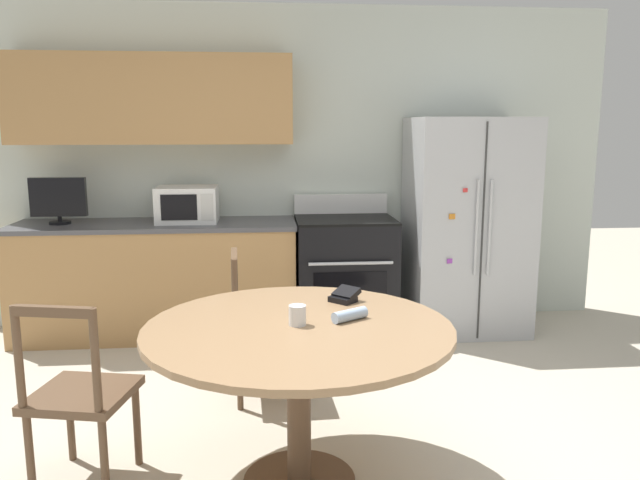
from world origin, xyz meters
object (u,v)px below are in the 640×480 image
microwave (188,204)px  oven_range (345,274)px  refrigerator (466,226)px  countertop_tv (58,199)px  dining_chair_far (263,328)px  candle_glass (297,317)px  wallet (345,296)px  dining_chair_left (80,396)px

microwave → oven_range: bearing=-2.4°
refrigerator → countertop_tv: 3.18m
refrigerator → dining_chair_far: bearing=-144.3°
candle_glass → wallet: candle_glass is taller
candle_glass → dining_chair_far: bearing=99.3°
microwave → countertop_tv: bearing=-178.8°
microwave → countertop_tv: countertop_tv is taller
dining_chair_left → wallet: 1.32m
dining_chair_left → dining_chair_far: same height
refrigerator → dining_chair_left: size_ratio=1.89×
candle_glass → wallet: (0.26, 0.36, -0.01)m
dining_chair_far → wallet: dining_chair_far is taller
refrigerator → countertop_tv: refrigerator is taller
countertop_tv → dining_chair_far: (1.53, -1.25, -0.66)m
oven_range → dining_chair_far: (-0.66, -1.22, -0.03)m
microwave → candle_glass: bearing=-72.0°
refrigerator → microwave: bearing=177.5°
dining_chair_far → microwave: bearing=-158.2°
countertop_tv → wallet: size_ratio=2.38×
refrigerator → wallet: (-1.22, -1.79, -0.06)m
oven_range → candle_glass: bearing=-103.0°
wallet → countertop_tv: bearing=136.3°
microwave → wallet: size_ratio=2.65×
refrigerator → dining_chair_far: refrigerator is taller
countertop_tv → wallet: 2.71m
candle_glass → wallet: 0.44m
oven_range → countertop_tv: size_ratio=2.60×
oven_range → dining_chair_far: 1.39m
oven_range → countertop_tv: countertop_tv is taller
refrigerator → candle_glass: refrigerator is taller
dining_chair_far → candle_glass: dining_chair_far is taller
microwave → dining_chair_far: (0.57, -1.27, -0.60)m
countertop_tv → wallet: (1.95, -1.86, -0.30)m
refrigerator → dining_chair_far: (-1.64, -1.18, -0.42)m
oven_range → microwave: (-1.23, 0.05, 0.57)m
dining_chair_left → candle_glass: dining_chair_left is taller
microwave → dining_chair_far: microwave is taller
dining_chair_left → wallet: dining_chair_left is taller
refrigerator → oven_range: (-0.98, 0.04, -0.38)m
candle_glass → refrigerator: bearing=55.4°
oven_range → candle_glass: size_ratio=11.95×
oven_range → candle_glass: oven_range is taller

